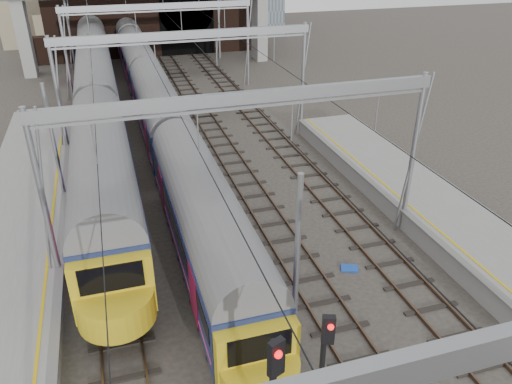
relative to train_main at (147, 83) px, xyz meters
name	(u,v)px	position (x,y,z in m)	size (l,w,h in m)	color
tracks	(214,189)	(2.00, -15.65, -2.39)	(14.40, 80.00, 0.22)	#4C3828
overhead_line	(188,53)	(2.00, -9.17, 4.16)	(16.80, 80.00, 8.00)	gray
retaining_wall	(155,18)	(3.40, 21.28, 1.92)	(28.00, 2.75, 9.00)	black
train_main	(147,83)	(0.00, 0.00, 0.00)	(2.67, 61.84, 4.64)	black
train_second	(96,86)	(-4.00, -0.56, 0.19)	(2.99, 51.90, 5.09)	black
signal_near_centre	(323,364)	(1.36, -32.37, 0.63)	(0.38, 0.47, 4.81)	black
equip_cover_a	(254,299)	(1.37, -25.85, -2.36)	(0.88, 0.62, 0.10)	blue
equip_cover_b	(238,235)	(2.00, -20.97, -2.36)	(0.82, 0.58, 0.10)	blue
equip_cover_c	(349,268)	(6.08, -25.05, -2.37)	(0.75, 0.53, 0.09)	blue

